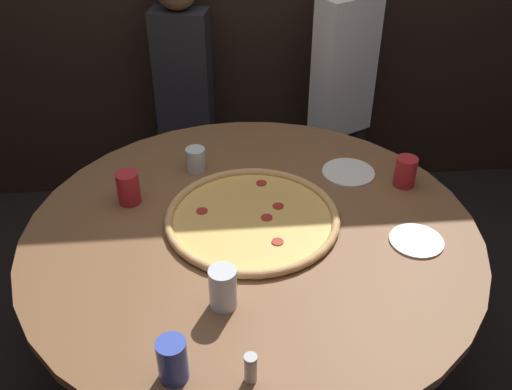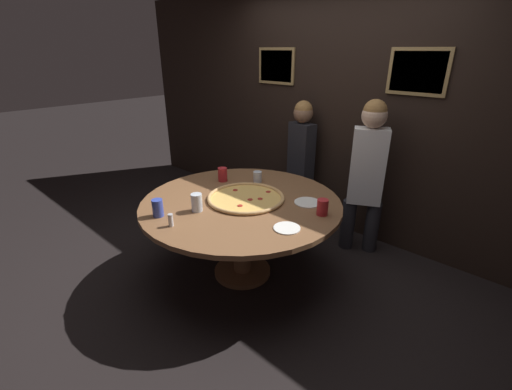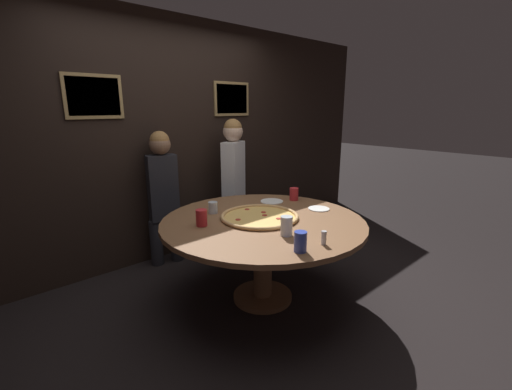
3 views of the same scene
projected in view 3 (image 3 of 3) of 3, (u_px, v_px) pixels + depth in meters
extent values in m
plane|color=black|center=(263.00, 298.00, 3.06)|extent=(24.00, 24.00, 0.00)
cube|color=black|center=(173.00, 140.00, 3.78)|extent=(6.40, 0.06, 2.60)
cube|color=#9E7F4C|center=(94.00, 96.00, 3.11)|extent=(0.52, 0.02, 0.40)
cube|color=#936B5B|center=(94.00, 96.00, 3.11)|extent=(0.46, 0.01, 0.34)
cube|color=#9E7F4C|center=(232.00, 99.00, 4.15)|extent=(0.52, 0.02, 0.40)
cube|color=#B2A893|center=(232.00, 99.00, 4.15)|extent=(0.46, 0.01, 0.34)
cylinder|color=brown|center=(263.00, 222.00, 2.88)|extent=(1.71, 1.71, 0.04)
cylinder|color=brown|center=(263.00, 262.00, 2.97)|extent=(0.16, 0.16, 0.70)
cylinder|color=brown|center=(263.00, 296.00, 3.06)|extent=(0.52, 0.52, 0.04)
cylinder|color=#EAB75B|center=(260.00, 217.00, 2.91)|extent=(0.63, 0.63, 0.01)
torus|color=tan|center=(260.00, 216.00, 2.91)|extent=(0.67, 0.67, 0.03)
cylinder|color=#A8281E|center=(265.00, 215.00, 2.94)|extent=(0.04, 0.04, 0.00)
cylinder|color=#A8281E|center=(279.00, 219.00, 2.86)|extent=(0.04, 0.04, 0.00)
cylinder|color=#A8281E|center=(238.00, 220.00, 2.83)|extent=(0.04, 0.04, 0.00)
cylinder|color=#A8281E|center=(247.00, 209.00, 3.12)|extent=(0.04, 0.04, 0.00)
cylinder|color=#A8281E|center=(263.00, 212.00, 3.03)|extent=(0.04, 0.04, 0.00)
cylinder|color=#B22328|center=(202.00, 218.00, 2.71)|extent=(0.09, 0.09, 0.13)
cylinder|color=silver|center=(287.00, 226.00, 2.51)|extent=(0.09, 0.09, 0.15)
cylinder|color=silver|center=(213.00, 207.00, 3.04)|extent=(0.08, 0.08, 0.10)
cylinder|color=#B22328|center=(294.00, 194.00, 3.46)|extent=(0.09, 0.09, 0.13)
cylinder|color=#384CB7|center=(300.00, 242.00, 2.22)|extent=(0.08, 0.08, 0.14)
cylinder|color=white|center=(272.00, 201.00, 3.41)|extent=(0.22, 0.22, 0.01)
cylinder|color=white|center=(319.00, 209.00, 3.17)|extent=(0.20, 0.20, 0.01)
cylinder|color=silver|center=(324.00, 239.00, 2.35)|extent=(0.04, 0.04, 0.08)
cylinder|color=#B7B7BC|center=(324.00, 232.00, 2.34)|extent=(0.04, 0.04, 0.01)
cylinder|color=#232328|center=(238.00, 221.00, 4.29)|extent=(0.19, 0.19, 0.53)
cylinder|color=#232328|center=(230.00, 227.00, 4.08)|extent=(0.19, 0.19, 0.53)
cube|color=white|center=(234.00, 173.00, 4.03)|extent=(0.36, 0.30, 0.74)
sphere|color=beige|center=(233.00, 132.00, 3.90)|extent=(0.23, 0.23, 0.23)
sphere|color=#9E703D|center=(233.00, 128.00, 3.89)|extent=(0.21, 0.21, 0.21)
cylinder|color=#232328|center=(177.00, 239.00, 3.77)|extent=(0.16, 0.16, 0.49)
cylinder|color=#232328|center=(156.00, 243.00, 3.66)|extent=(0.16, 0.16, 0.49)
cube|color=#232328|center=(163.00, 188.00, 3.57)|extent=(0.32, 0.22, 0.69)
sphere|color=#8C664C|center=(160.00, 144.00, 3.45)|extent=(0.21, 0.21, 0.21)
sphere|color=#9E703D|center=(160.00, 141.00, 3.45)|extent=(0.20, 0.20, 0.20)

